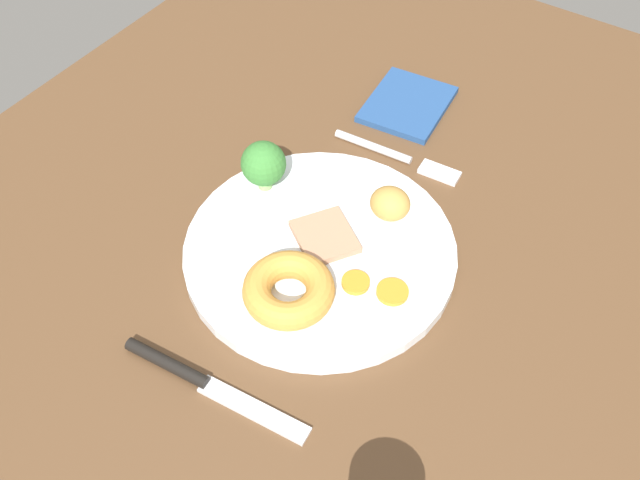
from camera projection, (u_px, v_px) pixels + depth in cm
name	position (u px, v px, depth cm)	size (l,w,h in cm)	color
dining_table	(280.00, 282.00, 71.51)	(120.00, 84.00, 3.60)	brown
dinner_plate	(320.00, 251.00, 70.93)	(27.23, 27.23, 1.40)	white
meat_slice_main	(325.00, 236.00, 70.70)	(6.08, 5.49, 0.80)	tan
yorkshire_pudding	(289.00, 290.00, 65.33)	(8.63, 8.63, 2.71)	#C68938
roast_potato_left	(390.00, 203.00, 71.79)	(4.17, 3.80, 3.43)	#BC8C42
carrot_coin_front	(356.00, 282.00, 67.21)	(2.72, 2.72, 0.54)	orange
carrot_coin_back	(392.00, 292.00, 66.56)	(3.07, 3.07, 0.46)	orange
broccoli_floret	(264.00, 164.00, 73.22)	(4.74, 4.74, 5.72)	#8CB766
fork	(400.00, 157.00, 80.07)	(2.52, 15.31, 0.90)	silver
knife	(198.00, 380.00, 61.96)	(3.05, 18.56, 1.20)	black
folded_napkin	(407.00, 104.00, 85.99)	(11.00, 9.00, 0.80)	navy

